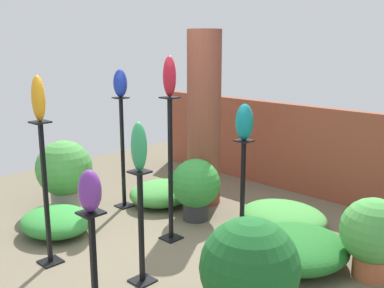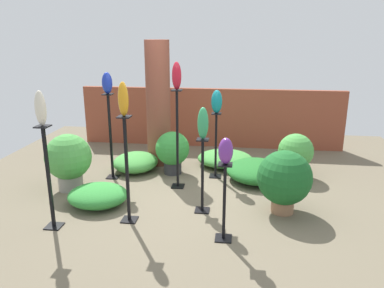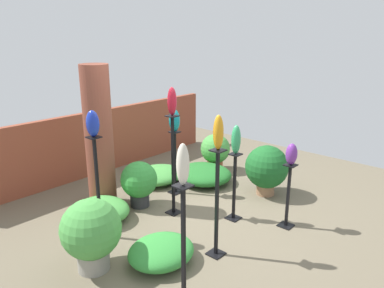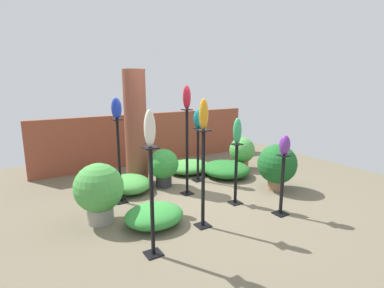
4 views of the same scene
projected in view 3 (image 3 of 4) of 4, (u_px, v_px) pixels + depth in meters
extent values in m
plane|color=#6B604C|center=(203.00, 213.00, 5.88)|extent=(8.00, 8.00, 0.00)
cube|color=brown|center=(100.00, 142.00, 7.44)|extent=(5.60, 0.12, 1.26)
cylinder|color=brown|center=(99.00, 137.00, 5.88)|extent=(0.44, 0.44, 2.27)
cube|color=black|center=(233.00, 218.00, 5.70)|extent=(0.20, 0.20, 0.01)
cube|color=black|center=(234.00, 187.00, 5.55)|extent=(0.04, 0.04, 1.04)
cube|color=black|center=(235.00, 154.00, 5.40)|extent=(0.16, 0.16, 0.02)
cube|color=black|center=(175.00, 192.00, 6.61)|extent=(0.20, 0.20, 0.01)
cube|color=black|center=(175.00, 163.00, 6.45)|extent=(0.04, 0.04, 1.12)
cube|color=black|center=(175.00, 132.00, 6.29)|extent=(0.16, 0.16, 0.02)
cube|color=black|center=(216.00, 253.00, 4.79)|extent=(0.20, 0.20, 0.01)
cube|color=black|center=(217.00, 204.00, 4.59)|extent=(0.04, 0.04, 1.41)
cube|color=black|center=(218.00, 150.00, 4.38)|extent=(0.16, 0.16, 0.02)
cube|color=black|center=(102.00, 235.00, 5.21)|extent=(0.20, 0.20, 0.01)
cube|color=black|center=(98.00, 188.00, 5.00)|extent=(0.04, 0.04, 1.44)
cube|color=black|center=(94.00, 137.00, 4.79)|extent=(0.16, 0.16, 0.02)
cube|color=black|center=(183.00, 246.00, 3.77)|extent=(0.04, 0.04, 1.33)
cube|color=black|center=(183.00, 186.00, 3.58)|extent=(0.16, 0.16, 0.02)
cube|color=black|center=(286.00, 225.00, 5.48)|extent=(0.20, 0.20, 0.01)
cube|color=black|center=(288.00, 196.00, 5.34)|extent=(0.04, 0.04, 0.96)
cube|color=black|center=(291.00, 165.00, 5.21)|extent=(0.16, 0.16, 0.01)
cube|color=black|center=(174.00, 212.00, 5.88)|extent=(0.20, 0.20, 0.01)
cube|color=black|center=(173.00, 166.00, 5.65)|extent=(0.04, 0.04, 1.56)
cube|color=black|center=(172.00, 116.00, 5.43)|extent=(0.16, 0.16, 0.02)
ellipsoid|color=#2D9356|center=(236.00, 140.00, 5.34)|extent=(0.15, 0.13, 0.43)
ellipsoid|color=#0F727A|center=(174.00, 121.00, 6.24)|extent=(0.18, 0.19, 0.38)
ellipsoid|color=orange|center=(218.00, 132.00, 4.32)|extent=(0.13, 0.12, 0.42)
ellipsoid|color=#192D9E|center=(93.00, 124.00, 4.74)|extent=(0.17, 0.18, 0.34)
ellipsoid|color=beige|center=(183.00, 165.00, 3.51)|extent=(0.13, 0.12, 0.42)
ellipsoid|color=#6B2D8C|center=(291.00, 154.00, 5.16)|extent=(0.17, 0.16, 0.31)
ellipsoid|color=maroon|center=(172.00, 101.00, 5.37)|extent=(0.14, 0.13, 0.41)
cylinder|color=#936B4C|center=(265.00, 189.00, 6.53)|extent=(0.31, 0.31, 0.19)
sphere|color=#195923|center=(267.00, 167.00, 6.41)|extent=(0.74, 0.74, 0.74)
cylinder|color=gray|center=(94.00, 260.00, 4.46)|extent=(0.38, 0.38, 0.23)
sphere|color=#479942|center=(91.00, 229.00, 4.34)|extent=(0.72, 0.72, 0.72)
cylinder|color=#B25B38|center=(215.00, 165.00, 7.66)|extent=(0.32, 0.32, 0.20)
sphere|color=#479942|center=(215.00, 149.00, 7.56)|extent=(0.60, 0.60, 0.60)
cylinder|color=#2D2D33|center=(140.00, 200.00, 6.09)|extent=(0.31, 0.31, 0.21)
sphere|color=#338C38|center=(139.00, 180.00, 5.99)|extent=(0.59, 0.59, 0.59)
ellipsoid|color=#236B28|center=(203.00, 174.00, 7.03)|extent=(1.02, 1.08, 0.31)
ellipsoid|color=#479942|center=(158.00, 175.00, 7.06)|extent=(1.02, 0.90, 0.27)
ellipsoid|color=#479942|center=(102.00, 210.00, 5.63)|extent=(0.79, 0.88, 0.31)
ellipsoid|color=#338C38|center=(161.00, 251.00, 4.59)|extent=(0.86, 0.76, 0.29)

